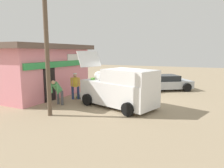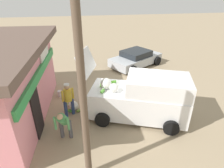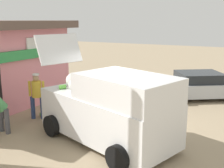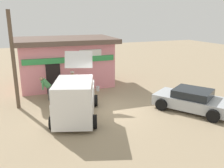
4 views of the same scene
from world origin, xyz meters
The scene contains 9 objects.
ground_plane centered at (0.00, 0.00, 0.00)m, with size 60.00×60.00×0.00m, color #9E896B.
storefront_bar centered at (-0.94, 5.80, 1.75)m, with size 7.19×4.88×3.40m.
delivery_van centered at (-1.76, -0.39, 1.01)m, with size 3.14×4.85×2.98m.
parked_sedan centered at (4.27, -1.77, 0.56)m, with size 3.64×4.26×1.15m.
vendor_standing centered at (-1.15, 2.81, 0.93)m, with size 0.45×0.52×1.62m.
customer_bending centered at (-2.75, 2.91, 0.85)m, with size 0.68×0.59×1.42m.
unloaded_banana_pile centered at (-0.69, 2.66, 0.18)m, with size 0.84×0.73×0.40m.
paint_bucket centered at (0.66, 3.40, 0.16)m, with size 0.27×0.27×0.32m, color silver.
utility_pole centered at (-4.41, 2.08, 2.62)m, with size 0.20×0.20×5.24m, color brown.
Camera 1 is at (-11.75, -4.20, 2.94)m, focal length 32.99 mm.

